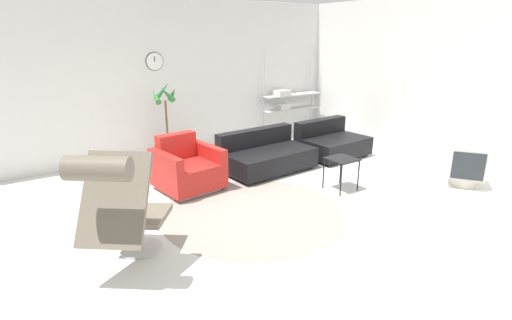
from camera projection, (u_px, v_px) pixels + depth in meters
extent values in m
plane|color=silver|center=(269.00, 206.00, 5.26)|extent=(12.00, 12.00, 0.00)
cube|color=silver|center=(171.00, 78.00, 7.27)|extent=(12.00, 0.06, 2.80)
cylinder|color=black|center=(155.00, 61.00, 6.98)|extent=(0.32, 0.01, 0.32)
cylinder|color=white|center=(155.00, 61.00, 6.98)|extent=(0.30, 0.02, 0.30)
cube|color=black|center=(155.00, 59.00, 6.95)|extent=(0.01, 0.01, 0.09)
cube|color=silver|center=(440.00, 82.00, 6.73)|extent=(0.06, 12.00, 2.80)
cylinder|color=gray|center=(254.00, 213.00, 5.05)|extent=(2.34, 2.34, 0.01)
cylinder|color=#BCBCC1|center=(141.00, 248.00, 4.21)|extent=(0.62, 0.62, 0.02)
cylinder|color=#BCBCC1|center=(140.00, 233.00, 4.15)|extent=(0.06, 0.06, 0.33)
cube|color=#6B6051|center=(138.00, 215.00, 4.09)|extent=(0.78, 0.77, 0.06)
cube|color=#6B6051|center=(115.00, 199.00, 3.50)|extent=(0.78, 0.77, 0.75)
cylinder|color=#6B6051|center=(98.00, 169.00, 3.16)|extent=(0.54, 0.48, 0.20)
cube|color=silver|center=(189.00, 187.00, 5.82)|extent=(0.75, 0.74, 0.06)
cube|color=red|center=(189.00, 174.00, 5.76)|extent=(0.68, 0.88, 0.34)
cube|color=red|center=(176.00, 146.00, 5.89)|extent=(0.60, 0.25, 0.37)
cube|color=red|center=(209.00, 163.00, 5.95)|extent=(0.21, 0.82, 0.55)
cube|color=red|center=(166.00, 173.00, 5.51)|extent=(0.21, 0.82, 0.55)
cube|color=black|center=(268.00, 169.00, 6.64)|extent=(1.38, 0.83, 0.05)
cube|color=black|center=(268.00, 159.00, 6.58)|extent=(1.53, 0.98, 0.31)
cube|color=black|center=(255.00, 137.00, 6.75)|extent=(1.49, 0.29, 0.28)
cube|color=black|center=(333.00, 155.00, 7.41)|extent=(1.11, 0.82, 0.05)
cube|color=black|center=(333.00, 146.00, 7.35)|extent=(1.24, 0.96, 0.31)
cube|color=black|center=(320.00, 127.00, 7.52)|extent=(1.20, 0.28, 0.28)
cube|color=black|center=(342.00, 159.00, 5.69)|extent=(0.39, 0.39, 0.02)
cylinder|color=black|center=(341.00, 180.00, 5.53)|extent=(0.02, 0.02, 0.46)
cylinder|color=black|center=(358.00, 176.00, 5.72)|extent=(0.02, 0.02, 0.46)
cylinder|color=black|center=(324.00, 173.00, 5.81)|extent=(0.02, 0.02, 0.46)
cylinder|color=black|center=(341.00, 169.00, 6.00)|extent=(0.02, 0.02, 0.46)
cylinder|color=beige|center=(463.00, 181.00, 5.96)|extent=(0.34, 0.34, 0.14)
cube|color=beige|center=(467.00, 162.00, 5.87)|extent=(0.65, 0.65, 0.46)
cube|color=#282D33|center=(468.00, 166.00, 5.67)|extent=(0.25, 0.35, 0.40)
cylinder|color=brown|center=(169.00, 152.00, 7.15)|extent=(0.34, 0.34, 0.28)
cylinder|color=#382819|center=(168.00, 145.00, 7.11)|extent=(0.31, 0.31, 0.02)
cylinder|color=brown|center=(167.00, 123.00, 6.99)|extent=(0.04, 0.04, 0.80)
cone|color=#2D6B33|center=(173.00, 94.00, 6.90)|extent=(0.12, 0.34, 0.28)
cone|color=#2D6B33|center=(162.00, 91.00, 6.93)|extent=(0.33, 0.11, 0.35)
cone|color=#2D6B33|center=(156.00, 96.00, 6.77)|extent=(0.13, 0.37, 0.25)
cone|color=#2D6B33|center=(167.00, 94.00, 6.75)|extent=(0.29, 0.11, 0.30)
cylinder|color=#BCBCC1|center=(264.00, 95.00, 8.33)|extent=(0.03, 0.03, 1.89)
cylinder|color=#BCBCC1|center=(312.00, 91.00, 9.04)|extent=(0.03, 0.03, 1.89)
cube|color=silver|center=(292.00, 109.00, 8.69)|extent=(1.39, 0.28, 0.02)
cube|color=silver|center=(292.00, 95.00, 8.60)|extent=(1.39, 0.28, 0.02)
cube|color=beige|center=(282.00, 106.00, 8.52)|extent=(0.22, 0.24, 0.13)
cube|color=silver|center=(282.00, 93.00, 8.42)|extent=(0.31, 0.24, 0.10)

